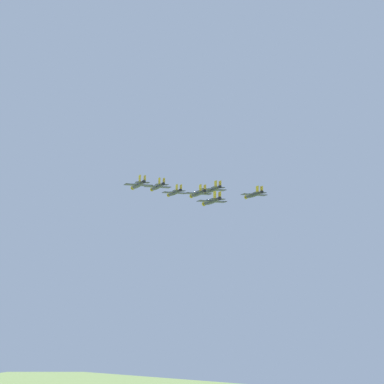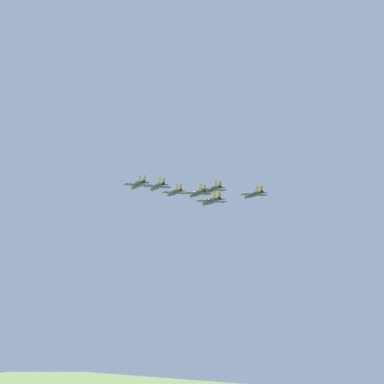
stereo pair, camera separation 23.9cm
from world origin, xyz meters
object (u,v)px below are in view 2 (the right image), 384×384
Objects in this scene: jet_left_outer at (138,185)px; jet_trailing at (211,201)px; jet_slot_rear at (197,194)px; jet_right_wingman at (212,190)px; jet_right_outer at (253,195)px; jet_left_wingman at (157,187)px; jet_lead at (174,193)px.

jet_trailing is (25.97, 9.07, -6.83)m from jet_left_outer.
jet_right_wingman is at bearing -39.62° from jet_slot_rear.
jet_right_outer is (18.31, 0.03, -3.44)m from jet_right_wingman.
jet_right_outer reaches higher than jet_trailing.
jet_left_wingman is 1.02× the size of jet_slot_rear.
jet_lead is 0.98× the size of jet_right_wingman.
jet_left_outer is (5.95, -36.13, -2.31)m from jet_lead.
jet_right_outer is 23.73m from jet_slot_rear.
jet_right_wingman is 38.27m from jet_left_outer.
jet_right_wingman reaches higher than jet_trailing.
jet_lead is at bearing 0.74° from jet_slot_rear.
jet_left_outer is (2.98, -18.06, -2.07)m from jet_left_wingman.
jet_right_outer is (36.62, 0.05, -3.52)m from jet_lead.
jet_right_outer is at bearing -59.03° from jet_trailing.
jet_left_outer reaches higher than jet_right_outer.
jet_left_wingman is 0.99× the size of jet_left_outer.
jet_trailing is (-4.69, -27.11, -5.61)m from jet_right_outer.
jet_trailing is at bearing 121.30° from jet_right_outer.
jet_slot_rear reaches higher than jet_trailing.
jet_trailing is (28.95, -8.99, -8.90)m from jet_left_wingman.
jet_right_outer is 28.08m from jet_trailing.
jet_left_outer is at bearing 90.84° from jet_right_outer.
jet_lead reaches higher than jet_right_outer.
jet_right_outer is (30.67, 36.18, -1.22)m from jet_left_outer.
jet_slot_rear is 14.75m from jet_trailing.
jet_left_outer is (-12.36, -36.16, -2.23)m from jet_right_wingman.
jet_right_outer is at bearing -90.02° from jet_left_outer.
jet_left_wingman is 0.98× the size of jet_trailing.
jet_lead is 36.69m from jet_left_outer.
jet_lead is 18.31m from jet_left_wingman.
jet_left_wingman is at bearing -40.38° from jet_left_outer.
jet_left_outer reaches higher than jet_slot_rear.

